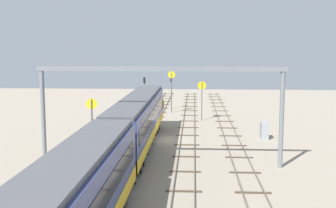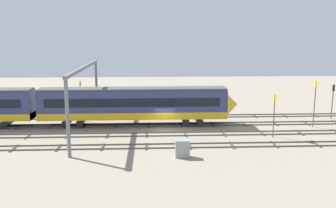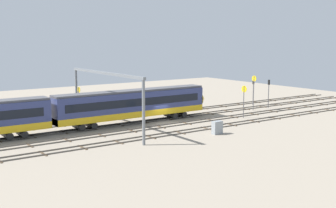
{
  "view_description": "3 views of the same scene",
  "coord_description": "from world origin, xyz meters",
  "px_view_note": "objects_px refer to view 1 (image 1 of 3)",
  "views": [
    {
      "loc": [
        -44.22,
        -2.91,
        9.59
      ],
      "look_at": [
        1.35,
        -0.18,
        3.58
      ],
      "focal_mm": 46.76,
      "sensor_mm": 36.0,
      "label": 1
    },
    {
      "loc": [
        -1.74,
        -44.39,
        12.08
      ],
      "look_at": [
        0.38,
        0.93,
        3.08
      ],
      "focal_mm": 39.28,
      "sensor_mm": 36.0,
      "label": 2
    },
    {
      "loc": [
        -36.19,
        -52.3,
        12.43
      ],
      "look_at": [
        2.04,
        1.99,
        2.39
      ],
      "focal_mm": 46.74,
      "sensor_mm": 36.0,
      "label": 3
    }
  ],
  "objects_px": {
    "speed_sign_far_trackside": "(202,94)",
    "signal_light_trackside_approach": "(171,88)",
    "signal_light_trackside_departure": "(144,88)",
    "relay_cabinet": "(264,131)",
    "overhead_gantry": "(160,90)",
    "train": "(116,151)",
    "speed_sign_mid_trackside": "(172,86)",
    "speed_sign_near_foreground": "(92,125)"
  },
  "relations": [
    {
      "from": "speed_sign_far_trackside",
      "to": "signal_light_trackside_approach",
      "type": "xyz_separation_m",
      "value": [
        10.7,
        4.54,
        -0.14
      ]
    },
    {
      "from": "signal_light_trackside_departure",
      "to": "relay_cabinet",
      "type": "height_order",
      "value": "signal_light_trackside_departure"
    },
    {
      "from": "signal_light_trackside_departure",
      "to": "overhead_gantry",
      "type": "bearing_deg",
      "value": -171.33
    },
    {
      "from": "overhead_gantry",
      "to": "signal_light_trackside_approach",
      "type": "relative_size",
      "value": 3.89
    },
    {
      "from": "signal_light_trackside_approach",
      "to": "train",
      "type": "bearing_deg",
      "value": 177.52
    },
    {
      "from": "speed_sign_mid_trackside",
      "to": "signal_light_trackside_departure",
      "type": "relative_size",
      "value": 1.25
    },
    {
      "from": "train",
      "to": "overhead_gantry",
      "type": "relative_size",
      "value": 2.55
    },
    {
      "from": "speed_sign_far_trackside",
      "to": "signal_light_trackside_approach",
      "type": "distance_m",
      "value": 11.62
    },
    {
      "from": "signal_light_trackside_approach",
      "to": "signal_light_trackside_departure",
      "type": "distance_m",
      "value": 4.28
    },
    {
      "from": "train",
      "to": "signal_light_trackside_departure",
      "type": "distance_m",
      "value": 39.52
    },
    {
      "from": "speed_sign_far_trackside",
      "to": "relay_cabinet",
      "type": "height_order",
      "value": "speed_sign_far_trackside"
    },
    {
      "from": "speed_sign_mid_trackside",
      "to": "speed_sign_near_foreground",
      "type": "bearing_deg",
      "value": 171.33
    },
    {
      "from": "train",
      "to": "signal_light_trackside_departure",
      "type": "xyz_separation_m",
      "value": [
        39.43,
        2.55,
        0.48
      ]
    },
    {
      "from": "signal_light_trackside_approach",
      "to": "overhead_gantry",
      "type": "bearing_deg",
      "value": -178.53
    },
    {
      "from": "relay_cabinet",
      "to": "train",
      "type": "bearing_deg",
      "value": 143.66
    },
    {
      "from": "speed_sign_far_trackside",
      "to": "overhead_gantry",
      "type": "bearing_deg",
      "value": 170.51
    },
    {
      "from": "signal_light_trackside_approach",
      "to": "speed_sign_mid_trackside",
      "type": "bearing_deg",
      "value": -176.49
    },
    {
      "from": "speed_sign_near_foreground",
      "to": "signal_light_trackside_approach",
      "type": "relative_size",
      "value": 1.1
    },
    {
      "from": "speed_sign_mid_trackside",
      "to": "signal_light_trackside_approach",
      "type": "distance_m",
      "value": 4.12
    },
    {
      "from": "relay_cabinet",
      "to": "overhead_gantry",
      "type": "bearing_deg",
      "value": 137.58
    },
    {
      "from": "speed_sign_far_trackside",
      "to": "signal_light_trackside_departure",
      "type": "distance_m",
      "value": 14.26
    },
    {
      "from": "signal_light_trackside_approach",
      "to": "speed_sign_far_trackside",
      "type": "bearing_deg",
      "value": -157.02
    },
    {
      "from": "signal_light_trackside_approach",
      "to": "relay_cabinet",
      "type": "height_order",
      "value": "signal_light_trackside_approach"
    },
    {
      "from": "train",
      "to": "speed_sign_near_foreground",
      "type": "distance_m",
      "value": 5.38
    },
    {
      "from": "overhead_gantry",
      "to": "speed_sign_far_trackside",
      "type": "distance_m",
      "value": 22.57
    },
    {
      "from": "overhead_gantry",
      "to": "speed_sign_near_foreground",
      "type": "relative_size",
      "value": 3.52
    },
    {
      "from": "signal_light_trackside_approach",
      "to": "relay_cabinet",
      "type": "xyz_separation_m",
      "value": [
        -21.8,
        -10.89,
        -2.44
      ]
    },
    {
      "from": "overhead_gantry",
      "to": "speed_sign_far_trackside",
      "type": "relative_size",
      "value": 3.87
    },
    {
      "from": "speed_sign_near_foreground",
      "to": "signal_light_trackside_departure",
      "type": "xyz_separation_m",
      "value": [
        34.85,
        -0.12,
        -0.4
      ]
    },
    {
      "from": "signal_light_trackside_approach",
      "to": "signal_light_trackside_departure",
      "type": "height_order",
      "value": "signal_light_trackside_approach"
    },
    {
      "from": "speed_sign_far_trackside",
      "to": "signal_light_trackside_departure",
      "type": "height_order",
      "value": "speed_sign_far_trackside"
    },
    {
      "from": "signal_light_trackside_departure",
      "to": "signal_light_trackside_approach",
      "type": "bearing_deg",
      "value": -97.13
    },
    {
      "from": "train",
      "to": "speed_sign_far_trackside",
      "type": "distance_m",
      "value": 28.89
    },
    {
      "from": "speed_sign_far_trackside",
      "to": "relay_cabinet",
      "type": "xyz_separation_m",
      "value": [
        -11.1,
        -6.36,
        -2.58
      ]
    },
    {
      "from": "speed_sign_mid_trackside",
      "to": "relay_cabinet",
      "type": "xyz_separation_m",
      "value": [
        -17.74,
        -10.64,
        -3.09
      ]
    },
    {
      "from": "speed_sign_near_foreground",
      "to": "signal_light_trackside_approach",
      "type": "bearing_deg",
      "value": -7.24
    },
    {
      "from": "train",
      "to": "signal_light_trackside_approach",
      "type": "xyz_separation_m",
      "value": [
        38.9,
        -1.69,
        0.64
      ]
    },
    {
      "from": "speed_sign_mid_trackside",
      "to": "signal_light_trackside_departure",
      "type": "height_order",
      "value": "speed_sign_mid_trackside"
    },
    {
      "from": "overhead_gantry",
      "to": "speed_sign_near_foreground",
      "type": "distance_m",
      "value": 6.03
    },
    {
      "from": "speed_sign_far_trackside",
      "to": "relay_cabinet",
      "type": "relative_size",
      "value": 2.97
    },
    {
      "from": "speed_sign_far_trackside",
      "to": "train",
      "type": "bearing_deg",
      "value": 167.55
    },
    {
      "from": "speed_sign_near_foreground",
      "to": "speed_sign_far_trackside",
      "type": "distance_m",
      "value": 25.25
    }
  ]
}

